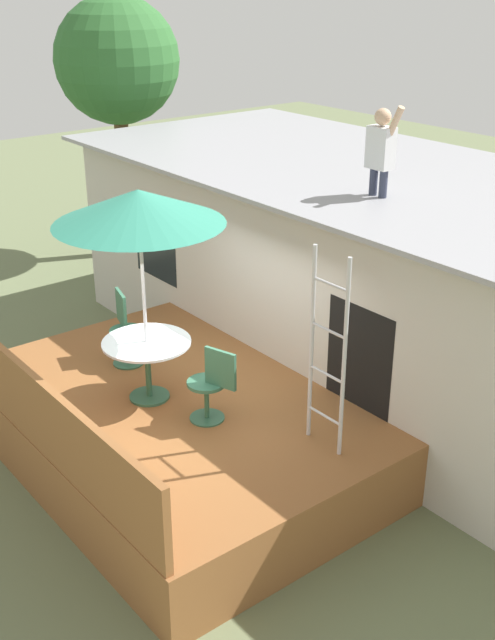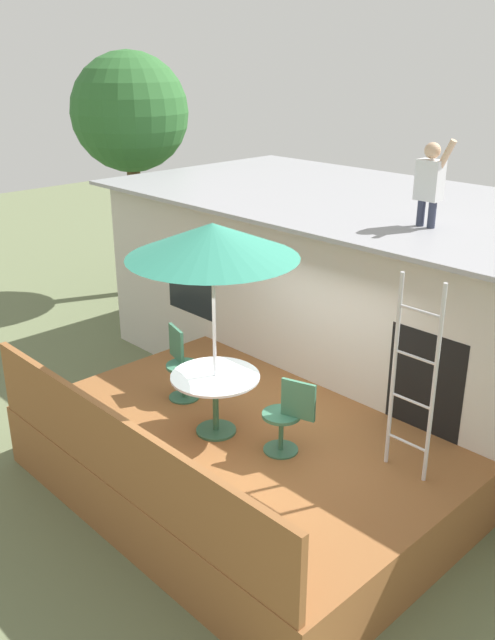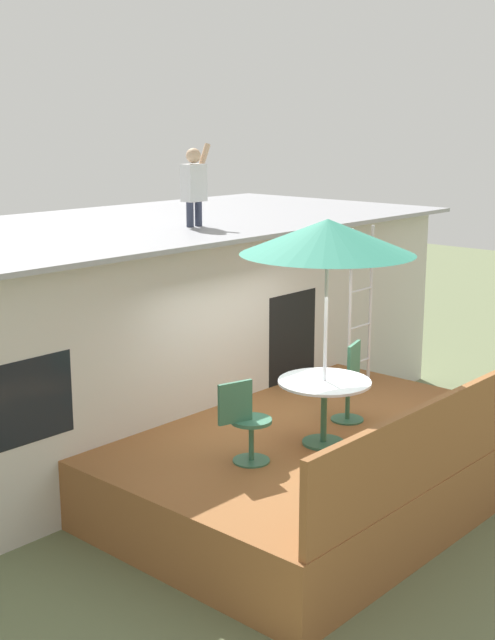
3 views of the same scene
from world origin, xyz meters
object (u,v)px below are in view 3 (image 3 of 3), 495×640
at_px(patio_chair_right, 350,383).
at_px(patio_table, 324,394).
at_px(patio_umbrella, 328,237).
at_px(patio_chair_left, 246,422).
at_px(step_ladder, 360,308).
at_px(person_figure, 194,181).

bearing_deg(patio_chair_right, patio_table, -0.00).
relative_size(patio_umbrella, patio_chair_left, 2.76).
distance_m(step_ladder, person_figure, 2.82).
bearing_deg(person_figure, patio_umbrella, -106.19).
bearing_deg(patio_chair_left, patio_umbrella, -0.00).
relative_size(patio_table, patio_chair_right, 1.13).
height_order(step_ladder, person_figure, person_figure).
xyz_separation_m(step_ladder, patio_chair_right, (-1.14, -0.65, -0.64)).
xyz_separation_m(patio_table, step_ladder, (2.03, 0.93, 0.51)).
distance_m(patio_umbrella, patio_chair_left, 2.16).
height_order(patio_umbrella, step_ladder, patio_umbrella).
bearing_deg(patio_umbrella, patio_table, 90.00).
bearing_deg(person_figure, patio_chair_right, -88.69).
height_order(patio_table, patio_umbrella, patio_umbrella).
bearing_deg(step_ladder, patio_umbrella, -155.32).
relative_size(patio_chair_left, patio_chair_right, 1.00).
height_order(patio_chair_left, patio_chair_right, same).
bearing_deg(patio_table, step_ladder, 24.68).
height_order(patio_umbrella, patio_chair_right, patio_umbrella).
bearing_deg(patio_chair_left, patio_table, 0.00).
distance_m(patio_table, patio_chair_left, 1.05).
bearing_deg(patio_chair_right, step_ladder, -167.32).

